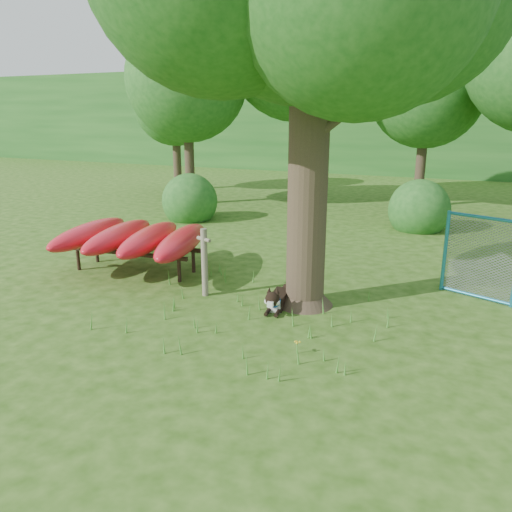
% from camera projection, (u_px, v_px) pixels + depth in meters
% --- Properties ---
extents(ground, '(80.00, 80.00, 0.00)m').
position_uv_depth(ground, '(213.00, 335.00, 7.84)').
color(ground, '#23480E').
rests_on(ground, ground).
extents(wooden_post, '(0.35, 0.20, 1.31)m').
position_uv_depth(wooden_post, '(204.00, 261.00, 9.35)').
color(wooden_post, '#6B6250').
rests_on(wooden_post, ground).
extents(kayak_rack, '(3.55, 3.16, 1.00)m').
position_uv_depth(kayak_rack, '(134.00, 238.00, 10.80)').
color(kayak_rack, black).
rests_on(kayak_rack, ground).
extents(husky_dog, '(0.38, 1.13, 0.50)m').
position_uv_depth(husky_dog, '(277.00, 300.00, 8.83)').
color(husky_dog, black).
rests_on(husky_dog, ground).
extents(wildflower_clump, '(0.09, 0.10, 0.21)m').
position_uv_depth(wildflower_clump, '(297.00, 343.00, 7.18)').
color(wildflower_clump, '#488B2D').
rests_on(wildflower_clump, ground).
extents(bg_tree_a, '(4.40, 4.40, 6.70)m').
position_uv_depth(bg_tree_a, '(187.00, 81.00, 17.93)').
color(bg_tree_a, '#35291D').
rests_on(bg_tree_a, ground).
extents(bg_tree_b, '(5.20, 5.20, 8.22)m').
position_uv_depth(bg_tree_b, '(298.00, 48.00, 18.00)').
color(bg_tree_b, '#35291D').
rests_on(bg_tree_b, ground).
extents(bg_tree_c, '(4.00, 4.00, 6.12)m').
position_uv_depth(bg_tree_c, '(427.00, 91.00, 17.51)').
color(bg_tree_c, '#35291D').
rests_on(bg_tree_c, ground).
extents(bg_tree_f, '(3.60, 3.60, 5.55)m').
position_uv_depth(bg_tree_f, '(175.00, 104.00, 21.76)').
color(bg_tree_f, '#35291D').
rests_on(bg_tree_f, ground).
extents(shrub_left, '(1.80, 1.80, 1.80)m').
position_uv_depth(shrub_left, '(190.00, 219.00, 16.39)').
color(shrub_left, '#1E581C').
rests_on(shrub_left, ground).
extents(shrub_mid, '(1.80, 1.80, 1.80)m').
position_uv_depth(shrub_mid, '(417.00, 230.00, 14.94)').
color(shrub_mid, '#1E581C').
rests_on(shrub_mid, ground).
extents(wooded_hillside, '(80.00, 12.00, 6.00)m').
position_uv_depth(wooded_hillside, '(426.00, 119.00, 31.56)').
color(wooded_hillside, '#1E581C').
rests_on(wooded_hillside, ground).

